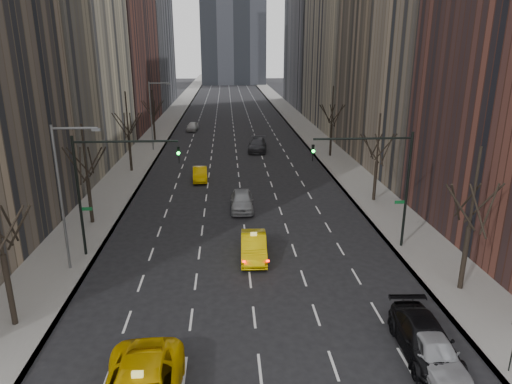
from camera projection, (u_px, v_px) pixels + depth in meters
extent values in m
plane|color=black|center=(260.00, 369.00, 19.82)|extent=(400.00, 400.00, 0.00)
cube|color=slate|center=(168.00, 122.00, 85.63)|extent=(4.50, 320.00, 0.15)
cube|color=slate|center=(297.00, 121.00, 87.16)|extent=(4.50, 320.00, 0.15)
cylinder|color=black|center=(9.00, 290.00, 22.27)|extent=(0.28, 0.28, 3.78)
cylinder|color=black|center=(10.00, 224.00, 22.14)|extent=(0.42, 1.80, 2.52)
cylinder|color=black|center=(19.00, 228.00, 21.65)|extent=(1.74, 0.72, 2.52)
cylinder|color=black|center=(8.00, 235.00, 20.84)|extent=(1.46, 1.25, 2.52)
cylinder|color=black|center=(90.00, 201.00, 35.62)|extent=(0.28, 0.28, 3.57)
cylinder|color=black|center=(84.00, 152.00, 34.44)|extent=(0.16, 0.16, 4.25)
cylinder|color=black|center=(91.00, 160.00, 35.52)|extent=(0.42, 1.80, 2.52)
cylinder|color=black|center=(98.00, 162.00, 35.04)|extent=(1.74, 0.72, 2.52)
cylinder|color=black|center=(93.00, 165.00, 34.22)|extent=(1.46, 1.25, 2.52)
cylinder|color=black|center=(80.00, 166.00, 33.89)|extent=(0.42, 1.80, 2.52)
cylinder|color=black|center=(74.00, 164.00, 34.38)|extent=(1.74, 0.72, 2.52)
cylinder|color=black|center=(79.00, 162.00, 35.19)|extent=(1.46, 1.25, 2.52)
cylinder|color=black|center=(130.00, 153.00, 50.77)|extent=(0.28, 0.28, 3.99)
cylinder|color=black|center=(127.00, 114.00, 49.46)|extent=(0.16, 0.16, 4.75)
cylinder|color=black|center=(131.00, 123.00, 50.62)|extent=(0.42, 1.80, 2.52)
cylinder|color=black|center=(136.00, 124.00, 50.13)|extent=(1.74, 0.72, 2.52)
cylinder|color=black|center=(133.00, 125.00, 49.32)|extent=(1.46, 1.25, 2.52)
cylinder|color=black|center=(125.00, 125.00, 48.99)|extent=(0.42, 1.80, 2.52)
cylinder|color=black|center=(120.00, 125.00, 49.47)|extent=(1.74, 0.72, 2.52)
cylinder|color=black|center=(123.00, 123.00, 50.29)|extent=(1.46, 1.25, 2.52)
cylinder|color=black|center=(154.00, 129.00, 67.99)|extent=(0.28, 0.28, 3.36)
cylinder|color=black|center=(153.00, 104.00, 66.88)|extent=(0.16, 0.16, 4.00)
cylinder|color=black|center=(155.00, 108.00, 67.93)|extent=(0.42, 1.80, 2.52)
cylinder|color=black|center=(159.00, 109.00, 67.45)|extent=(1.74, 0.72, 2.52)
cylinder|color=black|center=(157.00, 109.00, 66.63)|extent=(1.46, 1.25, 2.52)
cylinder|color=black|center=(151.00, 110.00, 66.30)|extent=(0.42, 1.80, 2.52)
cylinder|color=black|center=(147.00, 109.00, 66.79)|extent=(1.74, 0.72, 2.52)
cylinder|color=black|center=(149.00, 109.00, 67.60)|extent=(1.46, 1.25, 2.52)
cylinder|color=black|center=(464.00, 258.00, 25.66)|extent=(0.28, 0.28, 3.78)
cylinder|color=black|center=(475.00, 188.00, 24.41)|extent=(0.16, 0.16, 4.50)
cylinder|color=black|center=(467.00, 201.00, 25.54)|extent=(0.42, 1.80, 2.52)
cylinder|color=black|center=(484.00, 204.00, 25.05)|extent=(1.74, 0.72, 2.52)
cylinder|color=black|center=(490.00, 209.00, 24.24)|extent=(1.46, 1.25, 2.52)
cylinder|color=black|center=(478.00, 211.00, 23.91)|extent=(0.42, 1.80, 2.52)
cylinder|color=black|center=(461.00, 208.00, 24.39)|extent=(1.74, 0.72, 2.52)
cylinder|color=black|center=(456.00, 203.00, 25.21)|extent=(1.46, 1.25, 2.52)
cylinder|color=black|center=(375.00, 181.00, 40.92)|extent=(0.28, 0.28, 3.57)
cylinder|color=black|center=(379.00, 138.00, 39.74)|extent=(0.16, 0.16, 4.25)
cylinder|color=black|center=(376.00, 146.00, 40.82)|extent=(0.42, 1.80, 2.52)
cylinder|color=black|center=(386.00, 147.00, 40.34)|extent=(1.74, 0.72, 2.52)
cylinder|color=black|center=(387.00, 149.00, 39.52)|extent=(1.46, 1.25, 2.52)
cylinder|color=black|center=(379.00, 150.00, 39.19)|extent=(0.42, 1.80, 2.52)
cylinder|color=black|center=(370.00, 149.00, 39.68)|extent=(1.74, 0.72, 2.52)
cylinder|color=black|center=(368.00, 147.00, 40.49)|extent=(1.46, 1.25, 2.52)
cylinder|color=black|center=(331.00, 140.00, 57.98)|extent=(0.28, 0.28, 3.99)
cylinder|color=black|center=(333.00, 105.00, 56.66)|extent=(0.16, 0.16, 4.75)
cylinder|color=black|center=(332.00, 114.00, 57.82)|extent=(0.42, 1.80, 2.52)
cylinder|color=black|center=(338.00, 114.00, 57.34)|extent=(1.74, 0.72, 2.52)
cylinder|color=black|center=(338.00, 115.00, 56.52)|extent=(1.46, 1.25, 2.52)
cylinder|color=black|center=(332.00, 116.00, 56.19)|extent=(0.42, 1.80, 2.52)
cylinder|color=black|center=(326.00, 115.00, 56.68)|extent=(1.74, 0.72, 2.52)
cylinder|color=black|center=(326.00, 114.00, 57.49)|extent=(1.46, 1.25, 2.52)
cylinder|color=black|center=(79.00, 197.00, 29.31)|extent=(0.18, 0.18, 8.00)
cylinder|color=black|center=(126.00, 142.00, 28.43)|extent=(6.50, 0.14, 0.14)
imported|color=black|center=(179.00, 155.00, 28.90)|extent=(0.18, 0.22, 1.10)
sphere|color=#0CFF33|center=(178.00, 153.00, 28.69)|extent=(0.20, 0.20, 0.20)
cube|color=#0C5926|center=(87.00, 209.00, 29.58)|extent=(0.70, 0.04, 0.22)
cylinder|color=black|center=(407.00, 191.00, 30.66)|extent=(0.18, 0.18, 8.00)
cylinder|color=black|center=(363.00, 139.00, 29.37)|extent=(6.50, 0.14, 0.14)
imported|color=black|center=(313.00, 153.00, 29.44)|extent=(0.18, 0.22, 1.10)
sphere|color=#0CFF33|center=(313.00, 151.00, 29.22)|extent=(0.20, 0.20, 0.20)
cube|color=#0C5926|center=(400.00, 202.00, 30.88)|extent=(0.70, 0.04, 0.22)
cylinder|color=slate|center=(61.00, 200.00, 27.24)|extent=(0.16, 0.16, 9.00)
cylinder|color=slate|center=(75.00, 128.00, 26.02)|extent=(2.60, 0.14, 0.14)
cube|color=slate|center=(96.00, 130.00, 26.12)|extent=(0.50, 0.22, 0.15)
cylinder|color=slate|center=(151.00, 116.00, 60.53)|extent=(0.16, 0.16, 9.00)
cylinder|color=slate|center=(159.00, 83.00, 59.32)|extent=(2.60, 0.14, 0.14)
cube|color=slate|center=(168.00, 84.00, 59.42)|extent=(0.50, 0.22, 0.15)
imported|color=#E3BE04|center=(254.00, 246.00, 30.15)|extent=(1.83, 4.82, 1.57)
imported|color=#9A9CA1|center=(242.00, 201.00, 39.15)|extent=(2.00, 4.79, 1.62)
imported|color=black|center=(424.00, 339.00, 20.57)|extent=(2.48, 5.50, 1.56)
imported|color=gray|center=(432.00, 350.00, 19.79)|extent=(1.91, 4.63, 1.57)
imported|color=#D9A704|center=(200.00, 174.00, 47.82)|extent=(1.72, 4.29, 1.39)
imported|color=#2F2F34|center=(257.00, 145.00, 61.53)|extent=(3.00, 5.96, 1.66)
imported|color=#BDBDBD|center=(192.00, 127.00, 76.58)|extent=(2.02, 4.33, 1.43)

